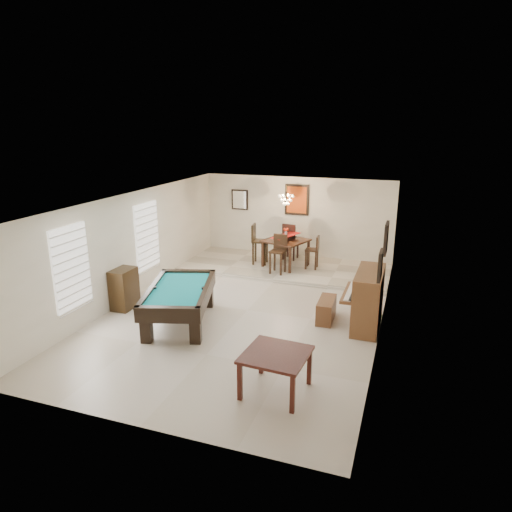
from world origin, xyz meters
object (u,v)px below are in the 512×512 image
Objects in this scene: upright_piano at (361,298)px; chandelier at (286,196)px; dining_table at (286,251)px; dining_chair_south at (278,254)px; dining_chair_west at (260,244)px; dining_chair_east at (312,252)px; pool_table at (180,306)px; flower_vase at (286,232)px; square_table at (276,372)px; apothecary_chest at (124,289)px; piano_bench at (326,310)px; dining_chair_north at (291,241)px.

upright_piano is 4.37m from chandelier.
dining_chair_south reaches higher than dining_table.
dining_chair_west reaches higher than dining_chair_south.
chandelier is (-0.79, -0.06, 1.60)m from dining_chair_east.
dining_chair_west is at bearing 67.87° from pool_table.
upright_piano is at bearing 25.86° from dining_chair_east.
dining_table is at bearing 128.68° from upright_piano.
dining_table is 0.58m from flower_vase.
dining_chair_west is 1.57m from dining_chair_east.
square_table is at bearing -166.35° from dining_chair_west.
dining_table reaches higher than pool_table.
dining_chair_south is at bearing 55.55° from pool_table.
pool_table is 2.12× the size of dining_table.
square_table is 1.03× the size of dining_chair_east.
dining_chair_south is 1.13× the size of dining_chair_east.
chandelier is (1.15, 4.31, 1.81)m from pool_table.
dining_chair_east is at bearing 48.88° from apothecary_chest.
chandelier is at bearing -97.50° from dining_chair_west.
upright_piano is 2.46× the size of chandelier.
flower_vase is 0.25× the size of dining_chair_east.
dining_table is at bearing 119.87° from piano_bench.
upright_piano reaches higher than dining_chair_east.
piano_bench is 0.90× the size of apothecary_chest.
flower_vase is at bearing 57.94° from pool_table.
pool_table is at bearing -101.87° from dining_chair_south.
apothecary_chest is at bearing -124.44° from dining_table.
dining_table is at bearing 180.00° from flower_vase.
upright_piano is at bearing 9.06° from apothecary_chest.
dining_chair_east is at bearing 108.08° from piano_bench.
square_table is 6.42m from dining_table.
piano_bench is at bearing -147.54° from dining_chair_west.
pool_table is 3.90m from upright_piano.
upright_piano reaches higher than pool_table.
pool_table is at bearing -10.51° from apothecary_chest.
pool_table is 1.59× the size of upright_piano.
pool_table is 2.06× the size of dining_chair_north.
apothecary_chest is at bearing 152.37° from pool_table.
flower_vase is (-1.58, 6.22, 0.81)m from square_table.
chandelier reaches higher than flower_vase.
dining_chair_south reaches higher than apothecary_chest.
upright_piano reaches higher than dining_table.
dining_chair_north is (1.12, 5.09, 0.30)m from pool_table.
dining_chair_south is at bearing 50.47° from apothecary_chest.
square_table is at bearing 4.20° from dining_chair_east.
upright_piano is 1.23× the size of dining_chair_west.
piano_bench is 4.12m from chandelier.
apothecary_chest is at bearing -124.44° from flower_vase.
apothecary_chest is 4.32m from dining_chair_south.
dining_chair_south is (-0.03, -0.72, 0.08)m from dining_table.
upright_piano is 5.40m from apothecary_chest.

